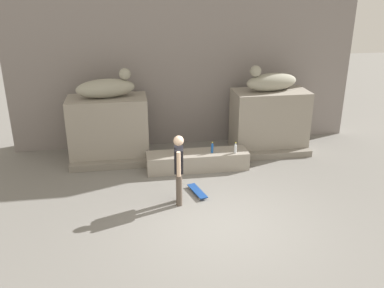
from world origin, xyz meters
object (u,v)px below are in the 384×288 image
Objects in this scene: statue_reclining_right at (271,81)px; bottle_clear at (235,149)px; skater at (179,167)px; skateboard at (197,191)px; bottle_orange at (180,150)px; bottle_blue at (212,148)px; statue_reclining_left at (107,87)px.

statue_reclining_right is 2.38m from bottle_clear.
statue_reclining_right is at bearing -38.60° from skater.
bottle_clear is (1.74, 1.60, -0.31)m from skater.
skateboard is 2.75× the size of bottle_orange.
statue_reclining_left is at bearing 156.70° from bottle_blue.
bottle_orange is (-2.82, -1.12, -1.50)m from statue_reclining_right.
statue_reclining_left reaches higher than bottle_blue.
skateboard is at bearing -80.29° from bottle_orange.
bottle_clear is at bearing 32.99° from statue_reclining_right.
skater is at bearing 113.43° from skateboard.
bottle_clear is at bearing -6.31° from bottle_orange.
bottle_clear is (0.62, -0.13, -0.00)m from bottle_blue.
bottle_clear is (-1.33, -1.29, -1.50)m from statue_reclining_right.
statue_reclining_right is 2.72m from bottle_blue.
statue_reclining_right is 5.53× the size of bottle_clear.
statue_reclining_right is 4.14m from skateboard.
statue_reclining_right reaches higher than skateboard.
skater is (1.59, -2.90, -1.19)m from statue_reclining_left.
bottle_clear is 1.01× the size of bottle_orange.
skateboard is at bearing -59.73° from statue_reclining_left.
skater is at bearing -137.46° from bottle_clear.
bottle_orange is (-0.24, 1.38, 0.54)m from skateboard.
bottle_clear is 1.50m from bottle_orange.
statue_reclining_right is at bearing -9.58° from statue_reclining_left.
bottle_orange is at bearing 10.65° from statue_reclining_right.
skateboard is 1.58m from bottle_blue.
skateboard is at bearing 33.05° from statue_reclining_right.
skater is 5.48× the size of bottle_blue.
statue_reclining_left is 2.03× the size of skateboard.
statue_reclining_right is (4.67, -0.01, 0.00)m from statue_reclining_left.
statue_reclining_left is 3.88m from bottle_clear.
skater reaches higher than bottle_blue.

